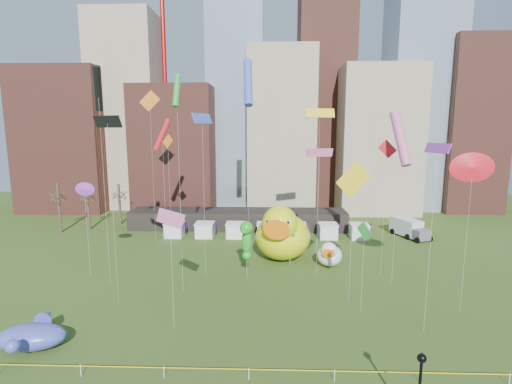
{
  "coord_description": "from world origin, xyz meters",
  "views": [
    {
      "loc": [
        1.3,
        -24.56,
        17.47
      ],
      "look_at": [
        0.24,
        8.66,
        12.0
      ],
      "focal_mm": 27.0,
      "sensor_mm": 36.0,
      "label": 1
    }
  ],
  "objects_px": {
    "small_duck": "(329,254)",
    "seahorse_green": "(247,237)",
    "big_duck": "(282,234)",
    "whale_inflatable": "(32,335)",
    "lamppost": "(420,384)",
    "box_truck": "(409,228)",
    "seahorse_purple": "(290,239)"
  },
  "relations": [
    {
      "from": "big_duck",
      "to": "seahorse_green",
      "type": "relative_size",
      "value": 1.56
    },
    {
      "from": "seahorse_green",
      "to": "whale_inflatable",
      "type": "distance_m",
      "value": 22.71
    },
    {
      "from": "whale_inflatable",
      "to": "lamppost",
      "type": "xyz_separation_m",
      "value": [
        27.63,
        -7.83,
        2.0
      ]
    },
    {
      "from": "lamppost",
      "to": "box_truck",
      "type": "distance_m",
      "value": 43.86
    },
    {
      "from": "lamppost",
      "to": "box_truck",
      "type": "xyz_separation_m",
      "value": [
        14.21,
        41.47,
        -1.59
      ]
    },
    {
      "from": "seahorse_purple",
      "to": "big_duck",
      "type": "bearing_deg",
      "value": 92.38
    },
    {
      "from": "box_truck",
      "to": "lamppost",
      "type": "bearing_deg",
      "value": -131.33
    },
    {
      "from": "seahorse_green",
      "to": "lamppost",
      "type": "distance_m",
      "value": 25.67
    },
    {
      "from": "seahorse_purple",
      "to": "box_truck",
      "type": "height_order",
      "value": "seahorse_purple"
    },
    {
      "from": "small_duck",
      "to": "seahorse_purple",
      "type": "relative_size",
      "value": 0.95
    },
    {
      "from": "small_duck",
      "to": "seahorse_green",
      "type": "xyz_separation_m",
      "value": [
        -10.36,
        -4.42,
        3.43
      ]
    },
    {
      "from": "box_truck",
      "to": "seahorse_green",
      "type": "bearing_deg",
      "value": -166.45
    },
    {
      "from": "big_duck",
      "to": "lamppost",
      "type": "relative_size",
      "value": 2.14
    },
    {
      "from": "whale_inflatable",
      "to": "lamppost",
      "type": "bearing_deg",
      "value": -22.89
    },
    {
      "from": "lamppost",
      "to": "whale_inflatable",
      "type": "bearing_deg",
      "value": 164.17
    },
    {
      "from": "big_duck",
      "to": "small_duck",
      "type": "distance_m",
      "value": 6.71
    },
    {
      "from": "lamppost",
      "to": "seahorse_green",
      "type": "bearing_deg",
      "value": 115.95
    },
    {
      "from": "lamppost",
      "to": "small_duck",
      "type": "bearing_deg",
      "value": 91.76
    },
    {
      "from": "seahorse_purple",
      "to": "whale_inflatable",
      "type": "distance_m",
      "value": 29.26
    },
    {
      "from": "small_duck",
      "to": "whale_inflatable",
      "type": "distance_m",
      "value": 33.2
    },
    {
      "from": "small_duck",
      "to": "box_truck",
      "type": "xyz_separation_m",
      "value": [
        15.05,
        14.02,
        -0.06
      ]
    },
    {
      "from": "small_duck",
      "to": "whale_inflatable",
      "type": "xyz_separation_m",
      "value": [
        -26.79,
        -19.61,
        -0.48
      ]
    },
    {
      "from": "seahorse_purple",
      "to": "lamppost",
      "type": "relative_size",
      "value": 0.98
    },
    {
      "from": "seahorse_green",
      "to": "box_truck",
      "type": "distance_m",
      "value": 31.6
    },
    {
      "from": "small_duck",
      "to": "seahorse_purple",
      "type": "height_order",
      "value": "seahorse_purple"
    },
    {
      "from": "big_duck",
      "to": "box_truck",
      "type": "xyz_separation_m",
      "value": [
        21.02,
        11.74,
        -2.09
      ]
    },
    {
      "from": "seahorse_purple",
      "to": "lamppost",
      "type": "height_order",
      "value": "lamppost"
    },
    {
      "from": "big_duck",
      "to": "whale_inflatable",
      "type": "xyz_separation_m",
      "value": [
        -20.82,
        -21.9,
        -2.5
      ]
    },
    {
      "from": "seahorse_green",
      "to": "lamppost",
      "type": "xyz_separation_m",
      "value": [
        11.2,
        -23.02,
        -1.91
      ]
    },
    {
      "from": "seahorse_green",
      "to": "seahorse_purple",
      "type": "height_order",
      "value": "seahorse_green"
    },
    {
      "from": "seahorse_green",
      "to": "box_truck",
      "type": "height_order",
      "value": "seahorse_green"
    },
    {
      "from": "whale_inflatable",
      "to": "box_truck",
      "type": "relative_size",
      "value": 0.95
    }
  ]
}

